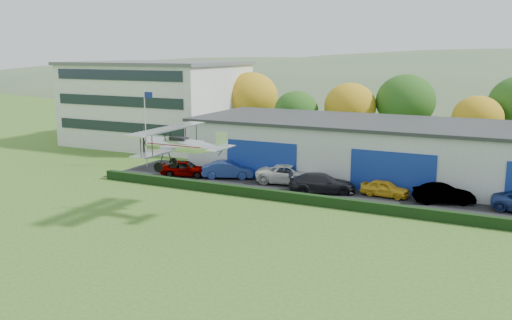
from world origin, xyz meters
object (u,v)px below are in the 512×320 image
at_px(car_2, 290,174).
at_px(car_1, 228,170).
at_px(office_block, 157,103).
at_px(biplane, 180,144).
at_px(car_5, 444,194).
at_px(car_3, 322,183).
at_px(car_4, 385,188).
at_px(hangar, 407,151).
at_px(flagpole, 146,121).
at_px(car_0, 184,168).

bearing_deg(car_2, car_1, 86.16).
distance_m(office_block, biplane, 32.97).
relative_size(car_1, car_2, 0.80).
bearing_deg(office_block, car_5, -20.66).
relative_size(car_3, car_4, 1.42).
bearing_deg(car_5, car_2, 66.25).
relative_size(office_block, car_1, 4.28).
bearing_deg(car_5, car_4, 68.66).
relative_size(car_1, car_3, 0.86).
relative_size(hangar, car_4, 10.36).
bearing_deg(flagpole, car_5, -2.07).
height_order(office_block, car_5, office_block).
relative_size(hangar, office_block, 1.97).
relative_size(flagpole, biplane, 1.00).
bearing_deg(car_4, car_1, 94.19).
distance_m(flagpole, car_5, 29.45).
height_order(office_block, biplane, office_block).
distance_m(hangar, car_3, 9.85).
height_order(car_1, car_4, car_1).
xyz_separation_m(hangar, car_5, (4.28, -7.03, -1.86)).
distance_m(car_3, car_5, 9.69).
distance_m(office_block, car_0, 20.92).
relative_size(car_3, biplane, 0.70).
bearing_deg(car_0, car_5, -105.21).
xyz_separation_m(car_2, car_5, (13.23, -0.71, -0.09)).
xyz_separation_m(car_1, car_4, (14.65, -0.11, -0.13)).
relative_size(hangar, car_5, 8.91).
bearing_deg(biplane, hangar, 56.52).
height_order(car_3, car_5, car_3).
bearing_deg(car_5, car_3, 75.44).
bearing_deg(car_5, biplane, 104.33).
bearing_deg(car_1, office_block, 29.77).
bearing_deg(car_4, office_block, 71.42).
xyz_separation_m(flagpole, biplane, (12.58, -12.67, 0.49)).
xyz_separation_m(hangar, flagpole, (-24.88, -5.98, 2.13)).
distance_m(office_block, flagpole, 15.33).
bearing_deg(car_0, flagpole, 53.38).
bearing_deg(hangar, office_block, 167.99).
bearing_deg(car_1, flagpole, 62.23).
height_order(car_0, biplane, biplane).
relative_size(flagpole, car_0, 1.78).
xyz_separation_m(flagpole, car_4, (24.58, -1.00, -4.07)).
height_order(flagpole, car_0, flagpole).
distance_m(office_block, car_3, 31.79).
distance_m(flagpole, car_4, 24.93).
height_order(car_3, biplane, biplane).
bearing_deg(car_0, car_1, -92.53).
distance_m(hangar, car_0, 20.78).
bearing_deg(car_1, hangar, -87.95).
bearing_deg(biplane, flagpole, 134.75).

